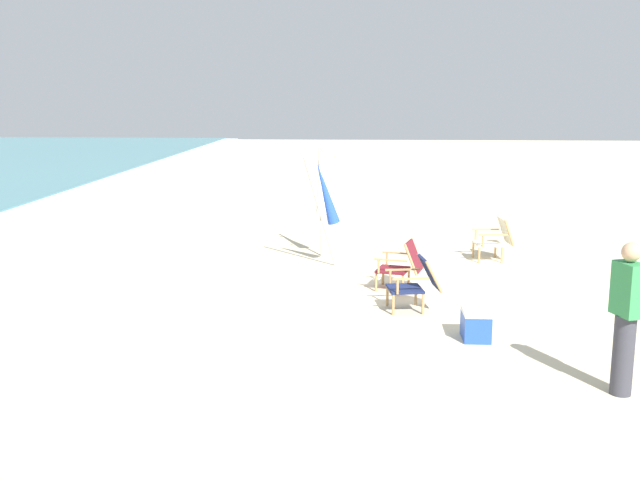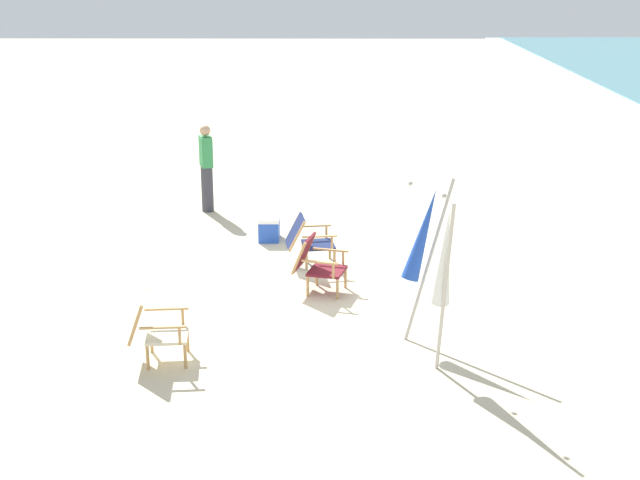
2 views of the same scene
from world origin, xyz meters
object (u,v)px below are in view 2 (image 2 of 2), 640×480
object	(u,v)px
umbrella_furled_white	(445,259)
beach_chair_front_right	(154,327)
beach_chair_mid_center	(308,239)
umbrella_furled_blue	(423,236)
beach_chair_far_center	(316,263)
person_near_chairs	(206,167)
cooler_box	(269,228)

from	to	relation	value
umbrella_furled_white	beach_chair_front_right	bearing A→B (deg)	-94.84
beach_chair_mid_center	umbrella_furled_white	xyz separation A→B (m)	(3.72, 1.59, 0.95)
beach_chair_mid_center	umbrella_furled_blue	world-z (taller)	umbrella_furled_blue
beach_chair_far_center	beach_chair_front_right	bearing A→B (deg)	-39.21
beach_chair_far_center	person_near_chairs	world-z (taller)	person_near_chairs
umbrella_furled_white	person_near_chairs	bearing A→B (deg)	-152.41
cooler_box	beach_chair_mid_center	bearing A→B (deg)	27.72
person_near_chairs	cooler_box	distance (m)	2.24
beach_chair_front_right	umbrella_furled_white	distance (m)	3.48
beach_chair_far_center	cooler_box	bearing A→B (deg)	-161.23
beach_chair_mid_center	person_near_chairs	world-z (taller)	person_near_chairs
beach_chair_mid_center	umbrella_furled_white	distance (m)	4.16
beach_chair_front_right	cooler_box	xyz separation A→B (m)	(-4.72, 1.06, -0.23)
person_near_chairs	cooler_box	bearing A→B (deg)	35.83
beach_chair_far_center	person_near_chairs	bearing A→B (deg)	-153.44
umbrella_furled_blue	umbrella_furled_white	bearing A→B (deg)	7.56
beach_chair_mid_center	umbrella_furled_blue	distance (m)	3.22
beach_chair_mid_center	cooler_box	world-z (taller)	beach_chair_mid_center
umbrella_furled_blue	umbrella_furled_white	distance (m)	1.00
umbrella_furled_white	beach_chair_mid_center	bearing A→B (deg)	-156.81
beach_chair_mid_center	cooler_box	bearing A→B (deg)	-152.28
umbrella_furled_white	person_near_chairs	distance (m)	7.63
beach_chair_front_right	cooler_box	size ratio (longest dim) A/B	1.66
cooler_box	beach_chair_front_right	bearing A→B (deg)	-12.69
umbrella_furled_blue	beach_chair_mid_center	bearing A→B (deg)	-151.79
person_near_chairs	cooler_box	world-z (taller)	person_near_chairs
beach_chair_front_right	person_near_chairs	distance (m)	6.48
umbrella_furled_blue	cooler_box	world-z (taller)	umbrella_furled_blue
umbrella_furled_blue	beach_chair_front_right	bearing A→B (deg)	-77.46
beach_chair_mid_center	person_near_chairs	distance (m)	3.62
beach_chair_far_center	cooler_box	xyz separation A→B (m)	(-2.41, -0.82, -0.23)
beach_chair_far_center	umbrella_furled_blue	world-z (taller)	umbrella_furled_blue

